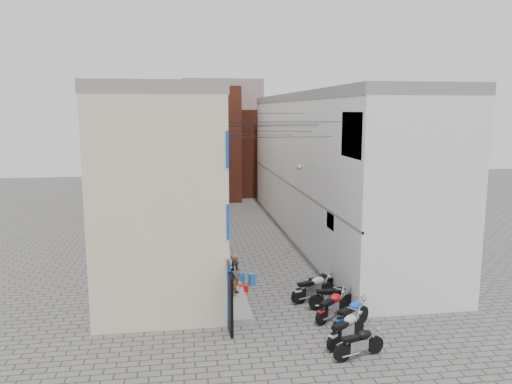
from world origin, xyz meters
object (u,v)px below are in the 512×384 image
motorcycle_a (359,341)px  motorcycle_g (320,281)px  person_a (236,274)px  water_jug_near (252,279)px  motorcycle_f (313,287)px  water_jug_far (241,278)px  motorcycle_c (351,313)px  motorcycle_e (334,296)px  red_crate (243,288)px  motorcycle_d (332,305)px  motorcycle_b (346,328)px  person_b (236,278)px

motorcycle_a → motorcycle_g: (0.39, 6.03, -0.07)m
person_a → water_jug_near: bearing=-12.5°
motorcycle_f → water_jug_near: bearing=-155.8°
motorcycle_f → water_jug_far: size_ratio=3.87×
motorcycle_c → water_jug_near: 5.97m
motorcycle_e → water_jug_near: 4.41m
red_crate → water_jug_near: bearing=56.4°
motorcycle_c → water_jug_near: bearing=173.3°
motorcycle_a → motorcycle_f: motorcycle_f is taller
motorcycle_c → motorcycle_d: bearing=169.3°
motorcycle_a → motorcycle_d: size_ratio=0.95×
motorcycle_b → motorcycle_f: size_ratio=0.97×
motorcycle_b → water_jug_near: 6.75m
motorcycle_g → motorcycle_f: bearing=-55.7°
motorcycle_b → motorcycle_g: 5.07m
motorcycle_g → water_jug_near: motorcycle_g is taller
motorcycle_e → red_crate: motorcycle_e is taller
motorcycle_e → person_a: 4.18m
person_a → red_crate: person_a is taller
water_jug_near → motorcycle_f: bearing=-45.1°
motorcycle_b → person_b: size_ratio=1.40×
red_crate → motorcycle_d: bearing=-49.4°
motorcycle_b → person_b: (-3.31, 4.58, 0.39)m
motorcycle_f → water_jug_near: size_ratio=4.02×
motorcycle_f → red_crate: 3.22m
motorcycle_f → red_crate: (-2.78, 1.55, -0.48)m
motorcycle_b → red_crate: size_ratio=4.65×
person_b → motorcycle_e: bearing=-86.4°
motorcycle_a → person_b: size_ratio=1.30×
water_jug_near → person_a: bearing=-119.2°
motorcycle_b → motorcycle_d: size_ratio=1.02×
person_a → motorcycle_c: bearing=-115.2°
motorcycle_d → water_jug_near: motorcycle_d is taller
motorcycle_a → water_jug_far: (-2.97, 7.48, -0.28)m
motorcycle_e → person_b: (-3.79, 1.61, 0.40)m
person_b → person_a: bearing=20.7°
motorcycle_e → water_jug_near: bearing=-135.6°
motorcycle_f → person_a: size_ratio=1.21×
motorcycle_b → motorcycle_e: size_ratio=1.02×
motorcycle_f → water_jug_near: 3.26m
motorcycle_g → red_crate: (-3.36, 0.52, -0.35)m
motorcycle_f → water_jug_far: (-2.78, 2.48, -0.34)m
motorcycle_c → motorcycle_a: bearing=-49.1°
red_crate → person_b: bearing=-114.4°
motorcycle_a → motorcycle_c: (0.48, 2.13, 0.06)m
water_jug_far → red_crate: water_jug_far is taller
motorcycle_c → motorcycle_e: 1.83m
motorcycle_b → motorcycle_g: bearing=137.0°
person_b → water_jug_near: bearing=-1.9°
red_crate → person_a: bearing=-115.4°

